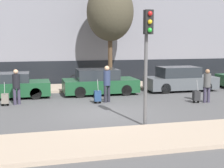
% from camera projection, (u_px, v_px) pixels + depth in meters
% --- Properties ---
extents(ground_plane, '(80.00, 80.00, 0.00)m').
position_uv_depth(ground_plane, '(102.00, 113.00, 12.92)').
color(ground_plane, '#4C4C4F').
extents(sidewalk_near, '(28.00, 2.50, 0.12)m').
position_uv_depth(sidewalk_near, '(129.00, 139.00, 9.31)').
color(sidewalk_near, tan).
rests_on(sidewalk_near, ground_plane).
extents(sidewalk_far, '(28.00, 3.00, 0.12)m').
position_uv_depth(sidewalk_far, '(78.00, 87.00, 19.63)').
color(sidewalk_far, tan).
rests_on(sidewalk_far, ground_plane).
extents(parked_car_0, '(3.97, 1.76, 1.31)m').
position_uv_depth(parked_car_0, '(10.00, 86.00, 16.33)').
color(parked_car_0, '#194728').
rests_on(parked_car_0, ground_plane).
extents(parked_car_1, '(4.10, 1.92, 1.41)m').
position_uv_depth(parked_car_1, '(99.00, 82.00, 17.47)').
color(parked_car_1, '#194728').
rests_on(parked_car_1, ground_plane).
extents(parked_car_2, '(4.20, 1.70, 1.45)m').
position_uv_depth(parked_car_2, '(180.00, 80.00, 18.59)').
color(parked_car_2, '#4C5156').
rests_on(parked_car_2, ground_plane).
extents(pedestrian_left, '(0.34, 0.34, 1.66)m').
position_uv_depth(pedestrian_left, '(16.00, 85.00, 14.55)').
color(pedestrian_left, '#383347').
rests_on(pedestrian_left, ground_plane).
extents(trolley_left, '(0.34, 0.29, 1.11)m').
position_uv_depth(trolley_left, '(5.00, 99.00, 14.31)').
color(trolley_left, slate).
rests_on(trolley_left, ground_plane).
extents(pedestrian_center, '(0.34, 0.34, 1.78)m').
position_uv_depth(pedestrian_center, '(107.00, 82.00, 15.09)').
color(pedestrian_center, '#23232D').
rests_on(pedestrian_center, ground_plane).
extents(trolley_center, '(0.34, 0.29, 1.16)m').
position_uv_depth(trolley_center, '(98.00, 96.00, 14.86)').
color(trolley_center, navy).
rests_on(trolley_center, ground_plane).
extents(pedestrian_right, '(0.35, 0.34, 1.63)m').
position_uv_depth(pedestrian_right, '(207.00, 84.00, 15.04)').
color(pedestrian_right, '#383347').
rests_on(pedestrian_right, ground_plane).
extents(trolley_right, '(0.34, 0.29, 1.13)m').
position_uv_depth(trolley_right, '(196.00, 96.00, 14.99)').
color(trolley_right, '#262628').
rests_on(trolley_right, ground_plane).
extents(traffic_light, '(0.28, 0.47, 4.00)m').
position_uv_depth(traffic_light, '(147.00, 45.00, 10.52)').
color(traffic_light, '#515154').
rests_on(traffic_light, ground_plane).
extents(parked_bicycle, '(1.77, 0.06, 0.96)m').
position_uv_depth(parked_bicycle, '(83.00, 80.00, 19.99)').
color(parked_bicycle, black).
rests_on(parked_bicycle, sidewalk_far).
extents(bare_tree_near_crossing, '(2.95, 2.95, 6.44)m').
position_uv_depth(bare_tree_near_crossing, '(110.00, 12.00, 19.54)').
color(bare_tree_near_crossing, '#4C3826').
rests_on(bare_tree_near_crossing, sidewalk_far).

